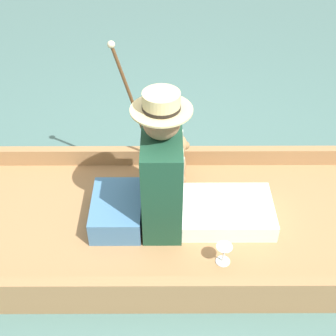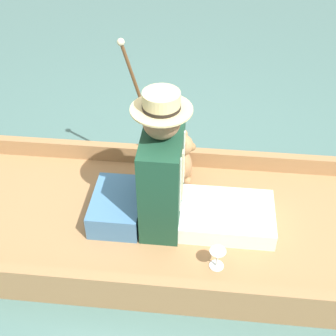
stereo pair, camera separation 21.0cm
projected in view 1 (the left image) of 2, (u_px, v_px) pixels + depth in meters
ground_plane at (161, 232)px, 2.86m from camera, size 16.00×16.00×0.00m
punt_boat at (161, 225)px, 2.81m from camera, size 1.13×2.99×0.23m
seat_cushion at (117, 211)px, 2.73m from camera, size 0.41×0.29×0.15m
seated_person at (179, 181)px, 2.60m from camera, size 0.43×0.81×0.86m
teddy_bear at (176, 159)px, 2.96m from camera, size 0.26×0.15×0.37m
wine_glass at (224, 251)px, 2.48m from camera, size 0.09×0.09×0.12m
walking_cane at (132, 101)px, 2.80m from camera, size 0.04×0.27×0.92m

